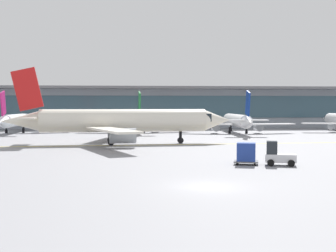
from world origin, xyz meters
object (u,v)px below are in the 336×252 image
object	(u,v)px
gate_airplane_1	(16,121)
cargo_dolly_lead	(246,153)
gate_airplane_2	(135,120)
taxiing_regional_jet	(121,121)
gate_airplane_3	(237,121)
baggage_tug	(278,155)

from	to	relation	value
gate_airplane_1	cargo_dolly_lead	xyz separation A→B (m)	(32.12, -49.82, -1.28)
gate_airplane_1	gate_airplane_2	size ratio (longest dim) A/B	1.00
taxiing_regional_jet	gate_airplane_2	bearing A→B (deg)	81.28
gate_airplane_1	gate_airplane_2	world-z (taller)	same
gate_airplane_1	gate_airplane_2	bearing A→B (deg)	-92.58
taxiing_regional_jet	cargo_dolly_lead	bearing A→B (deg)	-66.97
gate_airplane_2	taxiing_regional_jet	distance (m)	26.87
gate_airplane_3	baggage_tug	size ratio (longest dim) A/B	8.14
gate_airplane_2	gate_airplane_3	world-z (taller)	same
gate_airplane_2	baggage_tug	size ratio (longest dim) A/B	8.15
taxiing_regional_jet	baggage_tug	bearing A→B (deg)	-62.77
gate_airplane_2	cargo_dolly_lead	world-z (taller)	gate_airplane_2
gate_airplane_2	taxiing_regional_jet	xyz separation A→B (m)	(-2.18, -26.77, 0.74)
gate_airplane_2	cargo_dolly_lead	xyz separation A→B (m)	(9.28, -49.19, -1.28)
gate_airplane_2	taxiing_regional_jet	world-z (taller)	taxiing_regional_jet
gate_airplane_2	taxiing_regional_jet	bearing A→B (deg)	171.49
taxiing_regional_jet	cargo_dolly_lead	size ratio (longest dim) A/B	12.58
gate_airplane_2	gate_airplane_3	size ratio (longest dim) A/B	1.00
gate_airplane_1	baggage_tug	size ratio (longest dim) A/B	8.13
gate_airplane_1	taxiing_regional_jet	distance (m)	34.32
gate_airplane_2	baggage_tug	world-z (taller)	gate_airplane_2
gate_airplane_3	baggage_tug	world-z (taller)	gate_airplane_3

